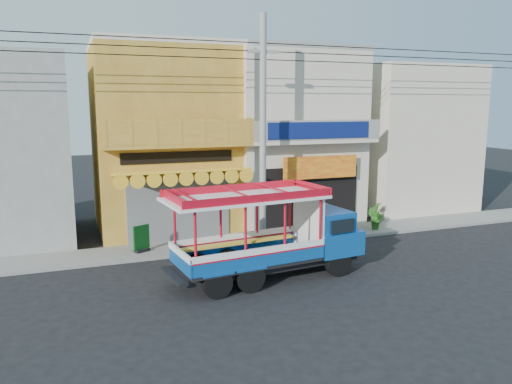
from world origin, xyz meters
The scene contains 12 objects.
ground centered at (0.00, 0.00, 0.00)m, with size 90.00×90.00×0.00m, color black.
sidewalk centered at (0.00, 4.00, 0.06)m, with size 30.00×2.00×0.12m, color slate.
shophouse_left centered at (-4.00, 7.96, 4.11)m, with size 6.00×7.50×8.24m.
shophouse_right centered at (2.00, 7.96, 4.11)m, with size 6.00×6.75×8.24m.
party_pilaster centered at (-1.00, 4.85, 4.00)m, with size 0.35×0.30×8.00m, color beige.
filler_building_right centered at (9.00, 8.00, 3.80)m, with size 6.00×6.00×7.60m, color beige.
utility_pole centered at (-0.85, 3.30, 5.03)m, with size 28.00×0.26×9.00m.
songthaew_truck centered at (-1.75, -0.20, 1.46)m, with size 6.68×2.78×3.03m.
green_sign centered at (-5.71, 3.88, 0.55)m, with size 0.64×0.51×1.02m.
potted_plant_a centered at (1.86, 4.04, 0.66)m, with size 0.97×0.84×1.07m, color #275D1A.
potted_plant_b centered at (4.51, 3.68, 0.61)m, with size 0.54×0.43×0.98m, color #275D1A.
potted_plant_c centered at (5.33, 4.70, 0.62)m, with size 0.56×0.56×0.99m, color #275D1A.
Camera 1 is at (-8.13, -14.73, 5.61)m, focal length 35.00 mm.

